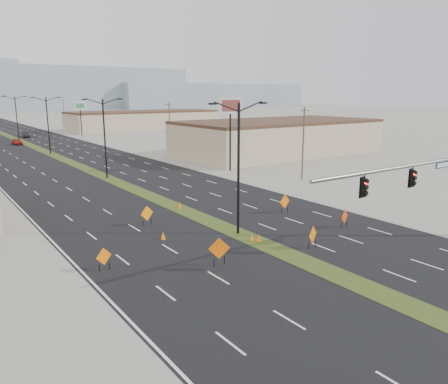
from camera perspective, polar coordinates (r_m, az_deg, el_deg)
ground at (r=26.22m, az=18.21°, el=-11.91°), size 600.00×600.00×0.00m
road_surface at (r=115.96m, az=-25.56°, el=6.25°), size 25.00×400.00×0.02m
median_strip at (r=115.96m, az=-25.56°, el=6.25°), size 2.00×400.00×0.04m
building_se_near at (r=79.94m, az=7.09°, el=6.99°), size 36.00×18.00×5.50m
building_se_far at (r=136.78m, az=-10.45°, el=9.13°), size 44.00×16.00×5.00m
mesa_center at (r=319.42m, az=-25.13°, el=12.19°), size 220.00×50.00×28.00m
mesa_east at (r=363.49m, az=-2.02°, el=12.49°), size 160.00×50.00×18.00m
signal_mast at (r=32.80m, az=24.98°, el=1.25°), size 16.30×0.60×8.00m
streetlight_0 at (r=32.81m, az=1.91°, el=3.56°), size 5.15×0.24×10.02m
streetlight_1 at (r=57.49m, az=-15.33°, el=7.08°), size 5.15×0.24×10.02m
streetlight_2 at (r=84.27m, az=-22.01°, el=8.28°), size 5.15×0.24×10.02m
streetlight_3 at (r=111.65m, az=-25.46°, el=8.85°), size 5.15×0.24×10.02m
utility_pole_0 at (r=55.75m, az=10.30°, el=6.39°), size 1.60×0.20×9.00m
utility_pole_1 at (r=83.96m, az=-7.13°, el=8.58°), size 1.60×0.20×9.00m
utility_pole_2 at (r=115.93m, az=-15.47°, el=9.35°), size 1.60×0.20×9.00m
utility_pole_3 at (r=149.26m, az=-20.17°, el=9.70°), size 1.60×0.20×9.00m
car_left at (r=102.97m, az=-25.41°, el=5.95°), size 1.86×3.90×1.28m
car_mid at (r=119.33m, az=-24.48°, el=6.83°), size 1.75×4.24×1.37m
construction_sign_0 at (r=28.02m, az=-15.43°, el=-8.23°), size 1.06×0.31×1.45m
construction_sign_1 at (r=27.65m, az=-0.63°, el=-7.49°), size 1.28×0.59×1.84m
construction_sign_2 at (r=36.42m, az=-10.03°, el=-2.85°), size 1.22×0.34×1.67m
construction_sign_3 at (r=31.24m, az=11.51°, el=-5.59°), size 1.16×0.48×1.64m
construction_sign_4 at (r=36.64m, az=15.46°, el=-3.22°), size 1.08×0.35×1.48m
construction_sign_5 at (r=39.97m, az=7.94°, el=-1.33°), size 1.29×0.19×1.72m
cone_0 at (r=32.40m, az=3.66°, el=-5.96°), size 0.43×0.43×0.55m
cone_1 at (r=32.26m, az=4.53°, el=-6.02°), size 0.36×0.36×0.59m
cone_2 at (r=41.45m, az=-5.83°, el=-1.73°), size 0.53×0.53×0.68m
cone_3 at (r=32.99m, az=-7.96°, el=-5.68°), size 0.38×0.38×0.60m
pole_sign_east_near at (r=60.71m, az=0.84°, el=10.54°), size 3.26×1.31×10.14m
pole_sign_east_far at (r=117.87m, az=-18.28°, el=10.30°), size 2.80×0.56×8.53m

